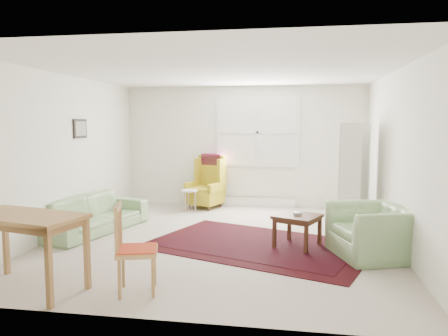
% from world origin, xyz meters
% --- Properties ---
extents(room, '(5.04, 5.54, 2.51)m').
position_xyz_m(room, '(0.02, 0.21, 1.26)').
color(room, '#BAAC9F').
rests_on(room, ground).
extents(rug, '(3.51, 2.86, 0.03)m').
position_xyz_m(rug, '(0.59, -0.25, 0.02)').
color(rug, black).
rests_on(rug, ground).
extents(sofa, '(1.24, 2.11, 0.80)m').
position_xyz_m(sofa, '(-2.10, 0.12, 0.40)').
color(sofa, '#81A56E').
rests_on(sofa, ground).
extents(armchair, '(1.19, 1.27, 0.81)m').
position_xyz_m(armchair, '(2.10, -0.51, 0.40)').
color(armchair, '#81A56E').
rests_on(armchair, ground).
extents(wingback_chair, '(0.83, 0.85, 1.10)m').
position_xyz_m(wingback_chair, '(-0.74, 2.35, 0.55)').
color(wingback_chair, gold).
rests_on(wingback_chair, ground).
extents(coffee_table, '(0.75, 0.75, 0.46)m').
position_xyz_m(coffee_table, '(1.14, -0.22, 0.23)').
color(coffee_table, '#3E1F13').
rests_on(coffee_table, ground).
extents(stool, '(0.34, 0.34, 0.43)m').
position_xyz_m(stool, '(-0.97, 1.96, 0.22)').
color(stool, white).
rests_on(stool, ground).
extents(cabinet, '(0.58, 0.78, 1.75)m').
position_xyz_m(cabinet, '(2.10, 1.36, 0.87)').
color(cabinet, silver).
rests_on(cabinet, ground).
extents(desk, '(1.39, 0.91, 0.81)m').
position_xyz_m(desk, '(-1.68, -2.29, 0.40)').
color(desk, '#A27541').
rests_on(desk, ground).
extents(desk_chair, '(0.50, 0.50, 0.93)m').
position_xyz_m(desk_chair, '(-0.49, -2.17, 0.46)').
color(desk_chair, '#A27541').
rests_on(desk_chair, ground).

